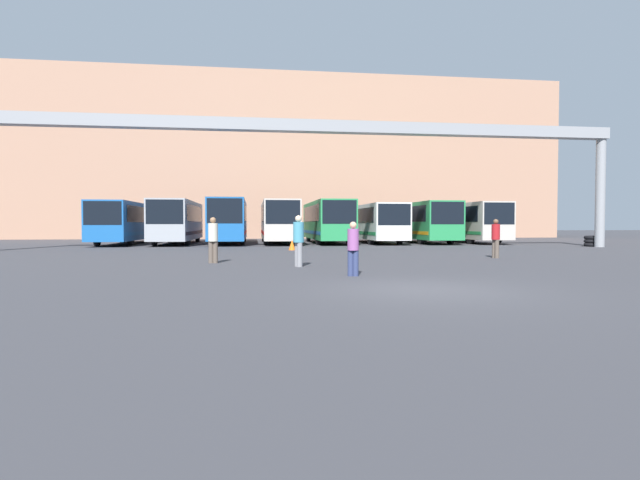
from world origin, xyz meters
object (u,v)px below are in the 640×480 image
bus_slot_6 (423,220)px  bus_slot_0 (126,220)px  bus_slot_3 (278,220)px  traffic_cone (292,245)px  bus_slot_5 (375,221)px  pedestrian_mid_right (496,237)px  bus_slot_2 (229,219)px  bus_slot_4 (327,220)px  pedestrian_near_right (299,239)px  bus_slot_7 (468,220)px  bus_slot_1 (178,220)px  pedestrian_near_left (353,247)px  pedestrian_far_center (213,239)px  tire_stack (592,241)px

bus_slot_6 → bus_slot_0: bearing=178.2°
bus_slot_3 → traffic_cone: 10.88m
bus_slot_5 → traffic_cone: bus_slot_5 is taller
bus_slot_5 → pedestrian_mid_right: bus_slot_5 is taller
bus_slot_2 → bus_slot_5: size_ratio=1.14×
bus_slot_4 → pedestrian_near_right: bus_slot_4 is taller
bus_slot_5 → bus_slot_7: (7.62, -0.17, 0.07)m
bus_slot_1 → bus_slot_5: bus_slot_1 is taller
bus_slot_3 → pedestrian_near_left: bus_slot_3 is taller
pedestrian_far_center → pedestrian_near_left: 6.95m
bus_slot_4 → pedestrian_far_center: size_ratio=6.61×
traffic_cone → pedestrian_near_right: bearing=-93.2°
bus_slot_2 → pedestrian_near_left: bearing=-79.4°
bus_slot_1 → tire_stack: 29.34m
bus_slot_3 → tire_stack: bus_slot_3 is taller
bus_slot_4 → traffic_cone: bus_slot_4 is taller
bus_slot_4 → bus_slot_7: (11.44, -0.60, -0.06)m
bus_slot_3 → pedestrian_far_center: bus_slot_3 is taller
pedestrian_near_right → pedestrian_near_left: (1.27, -3.35, -0.13)m
bus_slot_1 → pedestrian_near_right: bearing=-71.3°
bus_slot_7 → pedestrian_mid_right: 18.88m
bus_slot_2 → pedestrian_mid_right: size_ratio=7.15×
pedestrian_near_left → bus_slot_3: bearing=-69.6°
pedestrian_far_center → tire_stack: (24.00, 11.08, -0.58)m
bus_slot_0 → traffic_cone: 15.73m
bus_slot_5 → bus_slot_7: bearing=-1.2°
tire_stack → bus_slot_4: bearing=153.2°
bus_slot_4 → pedestrian_mid_right: size_ratio=6.78×
bus_slot_2 → traffic_cone: bus_slot_2 is taller
pedestrian_near_right → pedestrian_mid_right: 9.59m
tire_stack → bus_slot_5: bearing=148.2°
bus_slot_0 → bus_slot_3: 11.44m
bus_slot_7 → pedestrian_near_right: bearing=-126.8°
bus_slot_5 → pedestrian_far_center: size_ratio=6.12×
bus_slot_5 → bus_slot_2: bearing=176.2°
bus_slot_3 → bus_slot_5: 7.67m
pedestrian_near_right → pedestrian_far_center: pedestrian_near_right is taller
bus_slot_1 → bus_slot_3: 7.64m
bus_slot_6 → bus_slot_3: bearing=174.7°
tire_stack → bus_slot_2: bearing=160.2°
bus_slot_0 → bus_slot_1: bus_slot_1 is taller
bus_slot_5 → pedestrian_near_left: 25.38m
bus_slot_1 → bus_slot_5: bearing=-0.9°
pedestrian_far_center → pedestrian_mid_right: pedestrian_far_center is taller
bus_slot_3 → bus_slot_5: size_ratio=1.15×
bus_slot_1 → pedestrian_near_right: size_ratio=6.23×
bus_slot_0 → pedestrian_mid_right: 27.16m
bus_slot_6 → pedestrian_near_left: size_ratio=6.53×
bus_slot_5 → pedestrian_mid_right: size_ratio=6.27×
bus_slot_0 → pedestrian_mid_right: bearing=-42.4°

